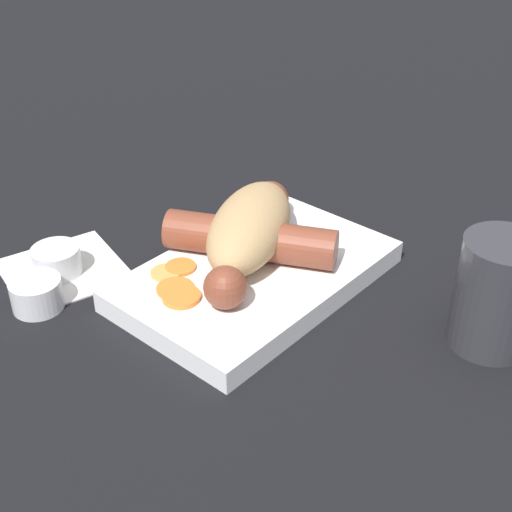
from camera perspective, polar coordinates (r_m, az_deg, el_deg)
ground_plane at (r=0.63m, az=0.00°, el=-2.32°), size 3.00×3.00×0.00m
food_tray at (r=0.63m, az=0.00°, el=-1.56°), size 0.24×0.15×0.02m
bread_roll at (r=0.63m, az=-0.50°, el=2.39°), size 0.16×0.12×0.05m
sausage at (r=0.62m, az=-0.47°, el=1.36°), size 0.17×0.15×0.04m
pickled_veggies at (r=0.60m, az=-6.34°, el=-2.30°), size 0.07×0.07×0.00m
napkin at (r=0.67m, az=-15.13°, el=-1.07°), size 0.12×0.12×0.00m
condiment_cup_near at (r=0.66m, az=-15.63°, el=-0.51°), size 0.04×0.04×0.03m
condiment_cup_far at (r=0.63m, az=-17.12°, el=-3.03°), size 0.04×0.04×0.03m
drink_glass at (r=0.57m, az=18.70°, el=-2.89°), size 0.06×0.06×0.09m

